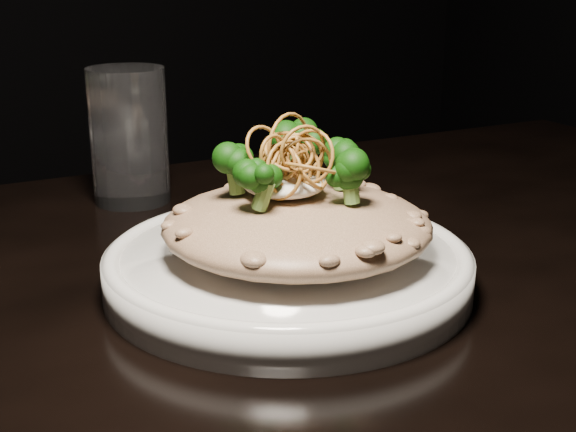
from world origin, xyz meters
name	(u,v)px	position (x,y,z in m)	size (l,w,h in m)	color
table	(375,378)	(0.00, 0.00, 0.67)	(1.10, 0.80, 0.75)	black
plate	(288,270)	(-0.07, 0.02, 0.76)	(0.27, 0.27, 0.03)	silver
risotto	(297,225)	(-0.06, 0.01, 0.80)	(0.19, 0.19, 0.04)	brown
broccoli	(289,165)	(-0.06, 0.02, 0.84)	(0.12, 0.12, 0.04)	black
cheese	(284,183)	(-0.07, 0.02, 0.83)	(0.06, 0.06, 0.02)	white
shallots	(287,151)	(-0.07, 0.01, 0.85)	(0.06, 0.06, 0.04)	brown
drinking_glass	(129,136)	(-0.11, 0.28, 0.82)	(0.07, 0.07, 0.13)	silver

